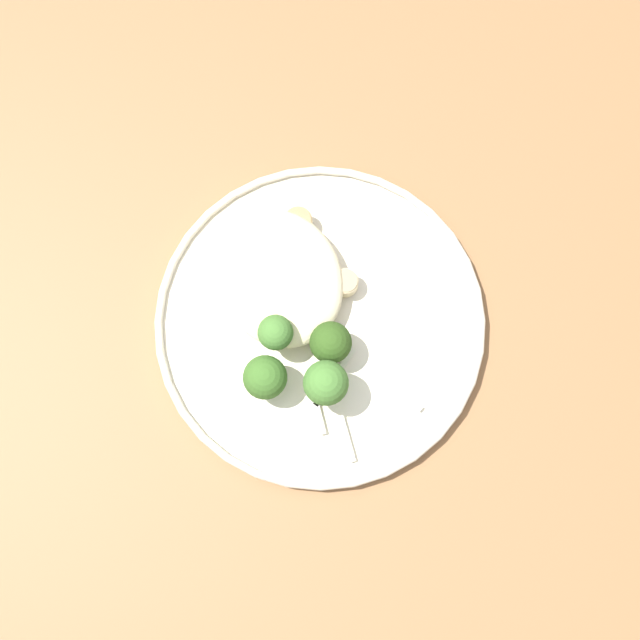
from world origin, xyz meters
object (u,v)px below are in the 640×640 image
at_px(broccoli_floret_front_edge, 331,381).
at_px(broccoli_floret_beside_noodles, 265,378).
at_px(broccoli_floret_rear_charred, 276,333).
at_px(dinner_plate, 320,323).
at_px(broccoli_floret_split_head, 329,339).
at_px(seared_scallop_left_edge, 249,237).
at_px(seared_scallop_rear_pale, 345,283).
at_px(seared_scallop_tilted_round, 291,275).
at_px(seared_scallop_right_edge, 265,288).
at_px(seared_scallop_large_seared, 275,257).
at_px(seared_scallop_front_small, 298,222).
at_px(seared_scallop_half_hidden, 306,257).

distance_m(broccoli_floret_front_edge, broccoli_floret_beside_noodles, 0.06).
xyz_separation_m(broccoli_floret_front_edge, broccoli_floret_rear_charred, (0.06, 0.03, -0.01)).
bearing_deg(dinner_plate, broccoli_floret_split_head, 177.38).
bearing_deg(broccoli_floret_front_edge, broccoli_floret_split_head, -20.26).
height_order(seared_scallop_left_edge, seared_scallop_rear_pale, seared_scallop_rear_pale).
bearing_deg(seared_scallop_tilted_round, seared_scallop_right_edge, 92.89).
height_order(broccoli_floret_front_edge, broccoli_floret_split_head, broccoli_floret_front_edge).
relative_size(broccoli_floret_front_edge, broccoli_floret_split_head, 1.23).
bearing_deg(seared_scallop_tilted_round, seared_scallop_left_edge, 24.22).
xyz_separation_m(dinner_plate, seared_scallop_rear_pale, (0.02, -0.03, 0.01)).
distance_m(dinner_plate, seared_scallop_left_edge, 0.10).
bearing_deg(dinner_plate, seared_scallop_left_edge, 17.22).
bearing_deg(broccoli_floret_front_edge, seared_scallop_tilted_round, -3.33).
bearing_deg(broccoli_floret_beside_noodles, seared_scallop_rear_pale, -61.01).
bearing_deg(broccoli_floret_front_edge, seared_scallop_large_seared, 0.33).
height_order(seared_scallop_left_edge, broccoli_floret_split_head, broccoli_floret_split_head).
bearing_deg(seared_scallop_front_small, broccoli_floret_front_edge, 168.22).
bearing_deg(dinner_plate, seared_scallop_front_small, -10.50).
distance_m(seared_scallop_half_hidden, broccoli_floret_rear_charred, 0.08).
bearing_deg(seared_scallop_large_seared, seared_scallop_right_edge, 138.91).
height_order(seared_scallop_right_edge, broccoli_floret_rear_charred, broccoli_floret_rear_charred).
xyz_separation_m(seared_scallop_front_small, seared_scallop_tilted_round, (-0.04, 0.02, -0.00)).
relative_size(seared_scallop_half_hidden, broccoli_floret_front_edge, 0.52).
height_order(seared_scallop_large_seared, seared_scallop_left_edge, seared_scallop_large_seared).
relative_size(seared_scallop_tilted_round, broccoli_floret_front_edge, 0.37).
bearing_deg(seared_scallop_rear_pale, seared_scallop_front_small, 13.89).
bearing_deg(broccoli_floret_front_edge, seared_scallop_right_edge, 10.95).
bearing_deg(broccoli_floret_rear_charred, seared_scallop_front_small, -32.42).
xyz_separation_m(seared_scallop_half_hidden, broccoli_floret_front_edge, (-0.11, 0.02, 0.03)).
relative_size(seared_scallop_large_seared, broccoli_floret_split_head, 0.63).
bearing_deg(broccoli_floret_front_edge, dinner_plate, -13.76).
bearing_deg(seared_scallop_tilted_round, seared_scallop_large_seared, 18.14).
distance_m(seared_scallop_large_seared, broccoli_floret_rear_charred, 0.08).
height_order(seared_scallop_right_edge, seared_scallop_tilted_round, same).
xyz_separation_m(seared_scallop_rear_pale, broccoli_floret_split_head, (-0.04, 0.03, 0.02)).
height_order(dinner_plate, seared_scallop_rear_pale, seared_scallop_rear_pale).
bearing_deg(broccoli_floret_front_edge, seared_scallop_front_small, -11.78).
bearing_deg(seared_scallop_half_hidden, seared_scallop_rear_pale, -147.42).
distance_m(dinner_plate, seared_scallop_large_seared, 0.07).
height_order(seared_scallop_front_small, seared_scallop_tilted_round, seared_scallop_front_small).
distance_m(seared_scallop_rear_pale, broccoli_floret_rear_charred, 0.08).
bearing_deg(broccoli_floret_beside_noodles, seared_scallop_right_edge, -20.76).
height_order(seared_scallop_rear_pale, broccoli_floret_split_head, broccoli_floret_split_head).
xyz_separation_m(seared_scallop_right_edge, broccoli_floret_beside_noodles, (-0.08, 0.03, 0.02)).
distance_m(seared_scallop_front_small, broccoli_floret_beside_noodles, 0.15).
relative_size(seared_scallop_half_hidden, seared_scallop_front_small, 1.22).
bearing_deg(broccoli_floret_beside_noodles, seared_scallop_half_hidden, -39.44).
height_order(seared_scallop_left_edge, broccoli_floret_rear_charred, broccoli_floret_rear_charred).
bearing_deg(seared_scallop_tilted_round, broccoli_floret_front_edge, 176.67).
relative_size(dinner_plate, seared_scallop_tilted_round, 13.14).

